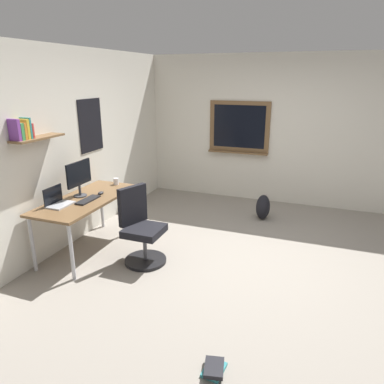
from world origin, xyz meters
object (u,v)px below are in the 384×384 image
(keyboard, at_px, (88,200))
(computer_mouse, at_px, (101,193))
(laptop, at_px, (57,201))
(coffee_mug, at_px, (116,181))
(office_chair, at_px, (141,231))
(book_stack_on_floor, at_px, (214,369))
(desk, at_px, (87,203))
(monitor_primary, at_px, (79,176))
(backpack, at_px, (263,207))

(keyboard, height_order, computer_mouse, computer_mouse)
(laptop, height_order, coffee_mug, laptop)
(office_chair, relative_size, keyboard, 2.57)
(laptop, distance_m, coffee_mug, 1.03)
(book_stack_on_floor, bearing_deg, office_chair, 44.53)
(office_chair, bearing_deg, keyboard, 93.72)
(desk, xyz_separation_m, computer_mouse, (0.20, -0.08, 0.08))
(desk, relative_size, office_chair, 1.61)
(laptop, distance_m, monitor_primary, 0.44)
(laptop, xyz_separation_m, book_stack_on_floor, (-1.10, -2.34, -0.75))
(coffee_mug, bearing_deg, computer_mouse, -173.80)
(computer_mouse, bearing_deg, coffee_mug, 6.20)
(office_chair, distance_m, book_stack_on_floor, 2.01)
(desk, distance_m, laptop, 0.40)
(laptop, bearing_deg, keyboard, -42.19)
(laptop, height_order, monitor_primary, monitor_primary)
(computer_mouse, relative_size, backpack, 0.26)
(office_chair, height_order, laptop, laptop)
(desk, height_order, coffee_mug, coffee_mug)
(coffee_mug, xyz_separation_m, book_stack_on_floor, (-2.10, -2.15, -0.74))
(monitor_primary, xyz_separation_m, backpack, (1.86, -2.08, -0.80))
(desk, distance_m, monitor_primary, 0.36)
(laptop, bearing_deg, computer_mouse, -23.88)
(backpack, bearing_deg, computer_mouse, 131.85)
(desk, bearing_deg, backpack, -46.15)
(coffee_mug, bearing_deg, backpack, -57.58)
(office_chair, xyz_separation_m, laptop, (-0.31, 0.95, 0.37))
(book_stack_on_floor, bearing_deg, laptop, 64.88)
(computer_mouse, distance_m, backpack, 2.59)
(computer_mouse, relative_size, coffee_mug, 1.13)
(coffee_mug, distance_m, backpack, 2.37)
(keyboard, distance_m, backpack, 2.78)
(coffee_mug, relative_size, book_stack_on_floor, 0.38)
(computer_mouse, bearing_deg, office_chair, -108.24)
(laptop, xyz_separation_m, computer_mouse, (0.55, -0.24, -0.04))
(desk, bearing_deg, coffee_mug, -2.97)
(computer_mouse, bearing_deg, book_stack_on_floor, -128.10)
(desk, height_order, laptop, laptop)
(coffee_mug, xyz_separation_m, backpack, (1.23, -1.94, -0.57))
(laptop, relative_size, backpack, 0.77)
(laptop, xyz_separation_m, coffee_mug, (1.01, -0.19, -0.01))
(keyboard, xyz_separation_m, book_stack_on_floor, (-1.36, -2.10, -0.71))
(backpack, bearing_deg, keyboard, 136.23)
(office_chair, bearing_deg, book_stack_on_floor, -135.47)
(office_chair, distance_m, computer_mouse, 0.82)
(keyboard, height_order, coffee_mug, coffee_mug)
(office_chair, bearing_deg, backpack, -31.47)
(desk, bearing_deg, keyboard, -132.12)
(laptop, bearing_deg, monitor_primary, -7.20)
(desk, xyz_separation_m, book_stack_on_floor, (-1.44, -2.18, -0.63))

